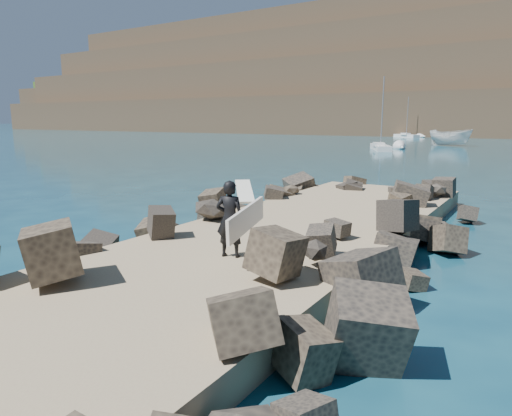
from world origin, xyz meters
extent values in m
plane|color=#0F384C|center=(0.00, 0.00, 0.00)|extent=(800.00, 800.00, 0.00)
cube|color=#8C7759|center=(0.00, -2.00, 0.30)|extent=(6.00, 26.00, 0.60)
cube|color=black|center=(-2.90, -1.50, 0.50)|extent=(2.60, 22.00, 1.00)
cube|color=black|center=(2.90, -1.50, 0.50)|extent=(2.60, 22.00, 1.00)
cube|color=white|center=(-3.05, 3.01, 1.04)|extent=(1.84, 2.12, 0.08)
imported|color=silver|center=(-5.80, 60.06, 1.21)|extent=(6.67, 3.95, 2.42)
imported|color=black|center=(0.17, -2.38, 1.49)|extent=(0.75, 0.61, 1.78)
cube|color=silver|center=(0.62, -2.38, 1.54)|extent=(0.57, 2.16, 0.69)
cube|color=silver|center=(-19.05, 87.47, 0.25)|extent=(6.29, 5.74, 0.80)
cylinder|color=gray|center=(-19.05, 87.47, 4.44)|extent=(0.12, 0.12, 7.69)
cube|color=silver|center=(-19.05, 86.92, 0.75)|extent=(2.21, 2.13, 0.44)
cube|color=silver|center=(-11.26, 45.34, 0.25)|extent=(4.66, 7.43, 0.80)
cylinder|color=gray|center=(-11.26, 45.34, 4.70)|extent=(0.12, 0.12, 8.19)
cube|color=silver|center=(-11.26, 44.53, 0.75)|extent=(1.97, 2.39, 0.44)
cube|color=white|center=(-40.00, 152.00, 34.00)|extent=(10.00, 8.00, 4.00)
camera|label=1|loc=(6.12, -10.62, 3.72)|focal=32.00mm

